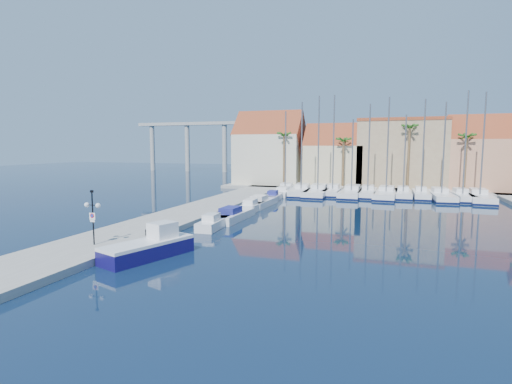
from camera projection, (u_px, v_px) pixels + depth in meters
ground at (216, 254)px, 27.61m from camera, size 260.00×260.00×0.00m
quay_west at (191, 213)px, 43.14m from camera, size 6.00×77.00×0.50m
shore_north at (381, 188)px, 69.66m from camera, size 54.00×16.00×0.50m
lamp_post at (92, 209)px, 27.91m from camera, size 1.32×0.37×3.90m
bollard at (146, 232)px, 31.10m from camera, size 0.19×0.19×0.47m
fishing_boat at (150, 247)px, 26.69m from camera, size 4.08×6.70×2.23m
motorboat_west_0 at (213, 223)px, 36.23m from camera, size 1.86×5.09×1.40m
motorboat_west_1 at (233, 215)px, 40.33m from camera, size 2.46×7.00×1.40m
motorboat_west_2 at (252, 206)px, 46.05m from camera, size 1.70×5.29×1.40m
motorboat_west_3 at (261, 202)px, 49.66m from camera, size 2.42×7.09×1.40m
motorboat_west_4 at (273, 197)px, 54.96m from camera, size 2.32×5.65×1.40m
motorboat_west_5 at (284, 192)px, 60.41m from camera, size 2.31×6.59×1.40m
sailboat_0 at (286, 190)px, 62.85m from camera, size 3.05×9.23×12.75m
sailboat_1 at (302, 191)px, 61.58m from camera, size 3.68×10.93×14.00m
sailboat_2 at (318, 191)px, 60.79m from camera, size 3.26×11.88×14.78m
sailboat_3 at (333, 191)px, 61.17m from camera, size 2.37×8.90×15.00m
sailboat_4 at (352, 193)px, 59.40m from camera, size 3.20×11.06×11.30m
sailboat_5 at (368, 192)px, 59.25m from camera, size 2.53×9.18×13.49m
sailboat_6 at (386, 194)px, 57.91m from camera, size 3.67×11.30×14.30m
sailboat_7 at (403, 193)px, 57.82m from camera, size 2.24×8.31×11.86m
sailboat_8 at (421, 194)px, 57.19m from camera, size 2.17×8.11×13.96m
sailboat_9 at (441, 195)px, 55.64m from camera, size 3.28×10.50×13.36m
sailboat_10 at (462, 196)px, 55.04m from camera, size 2.87×8.70×14.80m
sailboat_11 at (479, 197)px, 54.26m from camera, size 3.43×11.02×14.52m
building_0 at (270, 151)px, 74.30m from camera, size 12.30×9.00×13.50m
building_1 at (335, 158)px, 70.66m from camera, size 10.30×8.00×11.00m
building_2 at (401, 153)px, 68.03m from camera, size 14.20×10.20×11.50m
building_3 at (481, 156)px, 63.35m from camera, size 10.30×8.00×12.00m
palm_0 at (284, 136)px, 68.04m from camera, size 2.60×2.60×10.15m
palm_1 at (344, 142)px, 64.99m from camera, size 2.60×2.60×9.15m
palm_2 at (410, 129)px, 61.63m from camera, size 2.60×2.60×11.15m
palm_3 at (467, 138)px, 59.27m from camera, size 2.60×2.60×9.65m
viaduct at (208, 136)px, 116.01m from camera, size 48.00×2.20×14.45m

